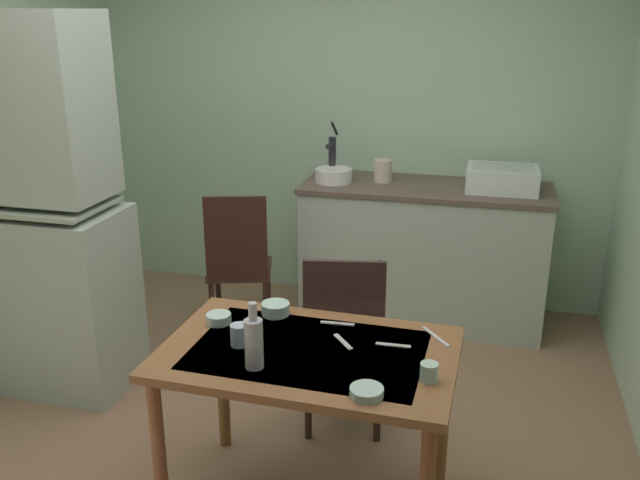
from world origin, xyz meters
The scene contains 21 objects.
ground_plane centered at (0.00, 0.00, 0.00)m, with size 4.95×4.95×0.00m, color #8C6A4E.
wall_back centered at (0.00, 2.02, 1.31)m, with size 3.71×0.10×2.63m, color #ADD0AE.
hutch_cabinet centered at (-1.33, 0.30, 0.95)m, with size 0.90×0.53×2.03m.
counter_cabinet centered at (0.60, 1.65, 0.47)m, with size 1.61×0.64×0.94m.
sink_basin centered at (1.08, 1.65, 1.02)m, with size 0.44×0.34×0.15m.
hand_pump centered at (-0.04, 1.70, 1.11)m, with size 0.05×0.27×0.39m.
mixing_bowl_counter centered at (-0.01, 1.60, 0.98)m, with size 0.24×0.24×0.09m, color white.
stoneware_crock centered at (0.31, 1.69, 1.01)m, with size 0.12×0.12×0.15m, color beige.
dining_table centered at (0.36, -0.36, 0.65)m, with size 1.18×0.76×0.75m.
chair_far_side centered at (0.37, 0.24, 0.50)m, with size 0.47×0.47×0.95m.
chair_by_counter centered at (-0.50, 1.08, 0.50)m, with size 0.50×0.50×0.97m.
serving_bowl_wide centered at (0.13, -0.08, 0.78)m, with size 0.12×0.12×0.05m, color #ADD1C1.
soup_bowl_small centered at (0.65, -0.64, 0.77)m, with size 0.12×0.12×0.03m, color #ADD1C1.
sauce_dish centered at (-0.08, -0.23, 0.78)m, with size 0.11×0.11×0.04m, color #ADD1C1.
mug_tall centered at (0.84, -0.48, 0.79)m, with size 0.07×0.07×0.07m, color #ADD1C1.
teacup_mint centered at (0.08, -0.39, 0.80)m, with size 0.07×0.07×0.09m, color #9EB2C6.
glass_bottle centered at (0.20, -0.54, 0.86)m, with size 0.07×0.07×0.26m.
table_knife centered at (0.84, -0.13, 0.76)m, with size 0.19×0.02×0.01m, color silver.
teaspoon_near_bowl centered at (0.42, -0.11, 0.76)m, with size 0.15×0.02×0.01m, color beige.
teaspoon_by_cup centered at (0.48, -0.27, 0.76)m, with size 0.14×0.02×0.01m, color beige.
serving_spoon centered at (0.68, -0.25, 0.76)m, with size 0.14×0.02×0.01m, color beige.
Camera 1 is at (1.00, -2.65, 2.03)m, focal length 37.86 mm.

